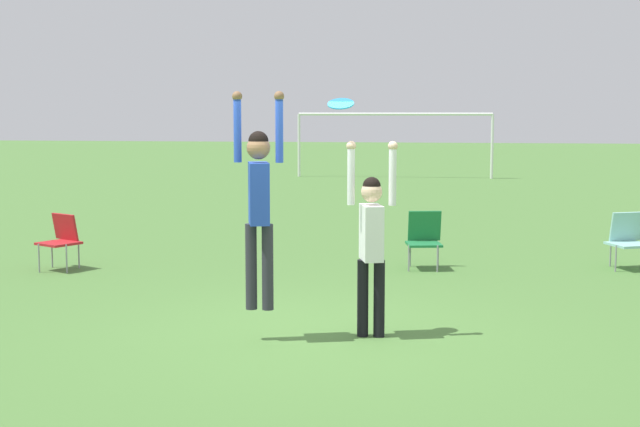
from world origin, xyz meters
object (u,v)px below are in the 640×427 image
at_px(camping_chair_0, 61,237).
at_px(frisbee, 341,104).
at_px(person_defending, 371,234).
at_px(camping_chair_3, 424,236).
at_px(person_jumping, 259,194).
at_px(camping_chair_1, 628,237).

bearing_deg(camping_chair_0, frisbee, 173.04).
relative_size(frisbee, camping_chair_0, 0.33).
distance_m(person_defending, camping_chair_3, 4.37).
bearing_deg(person_defending, frisbee, -111.36).
xyz_separation_m(person_jumping, person_defending, (1.14, 0.33, -0.45)).
distance_m(frisbee, camping_chair_1, 6.41).
bearing_deg(camping_chair_1, camping_chair_3, -15.00).
bearing_deg(frisbee, camping_chair_0, 144.63).
relative_size(person_jumping, camping_chair_3, 2.60).
bearing_deg(person_jumping, camping_chair_0, 30.50).
bearing_deg(person_defending, camping_chair_3, 158.49).
relative_size(person_defending, camping_chair_1, 2.44).
relative_size(person_jumping, frisbee, 8.12).
height_order(camping_chair_1, camping_chair_3, camping_chair_3).
xyz_separation_m(frisbee, camping_chair_0, (-4.71, 3.34, -1.98)).
distance_m(camping_chair_1, camping_chair_3, 3.13).
xyz_separation_m(person_defending, camping_chair_1, (3.51, 4.76, -0.62)).
bearing_deg(camping_chair_1, person_defending, 30.26).
xyz_separation_m(person_jumping, camping_chair_3, (1.55, 4.63, -1.06)).
distance_m(camping_chair_0, camping_chair_3, 5.54).
distance_m(person_jumping, camping_chair_3, 5.00).
height_order(person_jumping, camping_chair_1, person_jumping).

